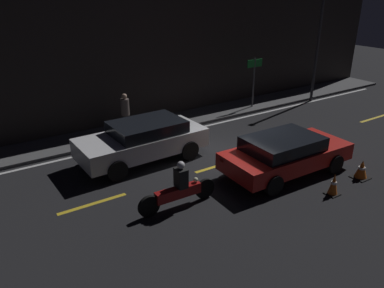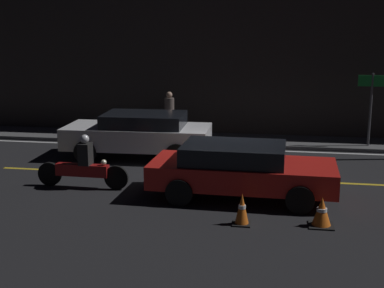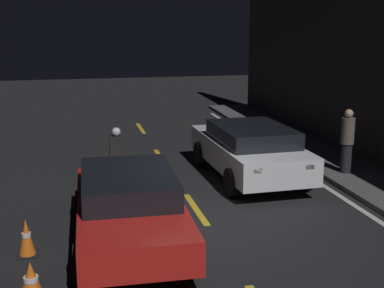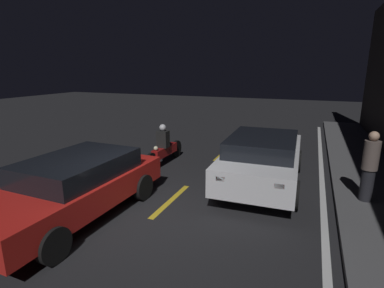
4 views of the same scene
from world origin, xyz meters
The scene contains 16 objects.
ground_plane centered at (0.00, 0.00, 0.00)m, with size 56.00×56.00×0.00m, color black.
raised_curb centered at (0.00, 4.63, 0.06)m, with size 28.00×1.87×0.12m.
building_front centered at (0.00, 5.72, 3.01)m, with size 28.00×0.30×6.01m.
lane_dash_b centered at (-5.50, 0.00, 0.00)m, with size 2.00×0.14×0.01m.
lane_dash_c centered at (-1.00, 0.00, 0.00)m, with size 2.00×0.14×0.01m.
lane_dash_d centered at (3.50, 0.00, 0.00)m, with size 2.00×0.14×0.01m.
lane_dash_e centered at (8.00, 0.00, 0.00)m, with size 2.00×0.14×0.01m.
lane_solid_kerb centered at (0.00, 3.45, 0.00)m, with size 25.20×0.14×0.01m.
sedan_white centered at (-2.95, 1.86, 0.77)m, with size 4.49×2.11×1.40m.
taxi_red centered at (0.44, -1.58, 0.71)m, with size 4.40×2.06×1.29m.
motorcycle centered at (-3.54, -1.45, 0.55)m, with size 2.40×0.37×1.38m.
traffic_cone_near centered at (0.62, -3.38, 0.33)m, with size 0.37×0.37×0.67m.
traffic_cone_mid centered at (2.24, -3.20, 0.30)m, with size 0.51×0.51×0.62m.
pedestrian centered at (-2.51, 4.34, 0.96)m, with size 0.34×0.34×1.65m.
shop_sign centered at (4.26, 4.26, 1.81)m, with size 0.90×0.08×2.40m.
street_lamp centered at (7.80, 3.55, 3.24)m, with size 0.28×0.28×5.76m.
Camera 1 is at (-8.13, -9.14, 5.70)m, focal length 35.00 mm.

